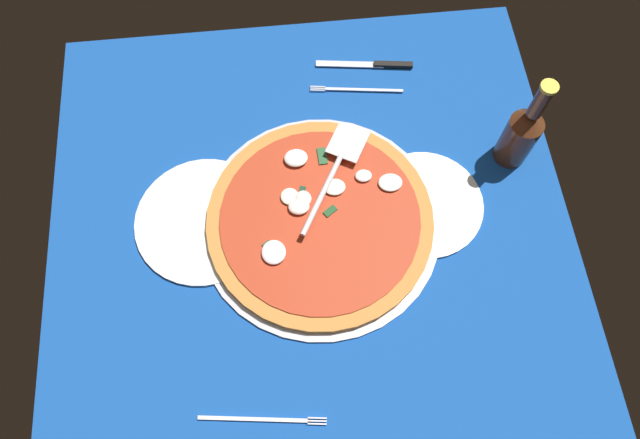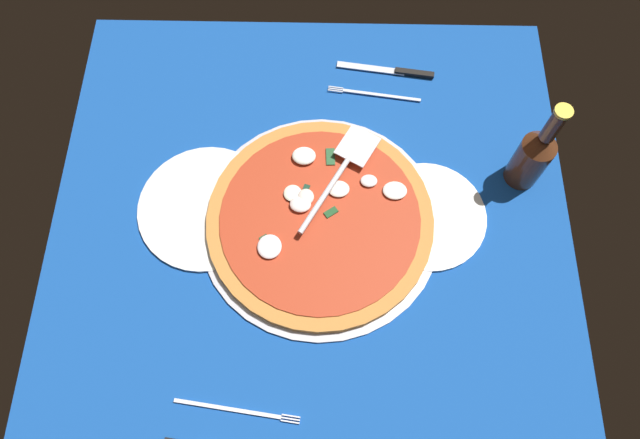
# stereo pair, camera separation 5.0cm
# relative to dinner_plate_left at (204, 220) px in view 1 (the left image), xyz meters

# --- Properties ---
(ground_plane) EXTENTS (0.94, 0.94, 0.01)m
(ground_plane) POSITION_rel_dinner_plate_left_xyz_m (0.19, -0.03, -0.01)
(ground_plane) COLOR #144595
(checker_pattern) EXTENTS (0.94, 0.94, 0.00)m
(checker_pattern) POSITION_rel_dinner_plate_left_xyz_m (0.19, -0.03, -0.01)
(checker_pattern) COLOR silver
(checker_pattern) RESTS_ON ground_plane
(pizza_pan) EXTENTS (0.44, 0.44, 0.01)m
(pizza_pan) POSITION_rel_dinner_plate_left_xyz_m (0.21, -0.03, -0.00)
(pizza_pan) COLOR #B6B6BE
(pizza_pan) RESTS_ON ground_plane
(dinner_plate_left) EXTENTS (0.25, 0.25, 0.01)m
(dinner_plate_left) POSITION_rel_dinner_plate_left_xyz_m (0.00, 0.00, 0.00)
(dinner_plate_left) COLOR silver
(dinner_plate_left) RESTS_ON ground_plane
(dinner_plate_right) EXTENTS (0.21, 0.21, 0.01)m
(dinner_plate_right) POSITION_rel_dinner_plate_left_xyz_m (0.40, -0.01, 0.00)
(dinner_plate_right) COLOR silver
(dinner_plate_right) RESTS_ON ground_plane
(pizza) EXTENTS (0.41, 0.41, 0.03)m
(pizza) POSITION_rel_dinner_plate_left_xyz_m (0.21, -0.02, 0.01)
(pizza) COLOR #C37B36
(pizza) RESTS_ON pizza_pan
(pizza_server) EXTENTS (0.15, 0.23, 0.01)m
(pizza_server) POSITION_rel_dinner_plate_left_xyz_m (0.24, 0.06, 0.04)
(pizza_server) COLOR silver
(pizza_server) RESTS_ON pizza
(place_setting_far) EXTENTS (0.22, 0.16, 0.01)m
(place_setting_far) POSITION_rel_dinner_plate_left_xyz_m (0.33, 0.28, -0.00)
(place_setting_far) COLOR white
(place_setting_far) RESTS_ON ground_plane
(beer_bottle) EXTENTS (0.06, 0.06, 0.22)m
(beer_bottle) POSITION_rel_dinner_plate_left_xyz_m (0.58, 0.08, 0.08)
(beer_bottle) COLOR #562C18
(beer_bottle) RESTS_ON ground_plane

